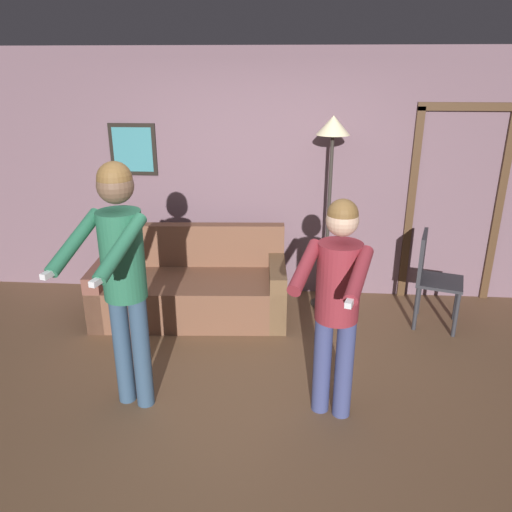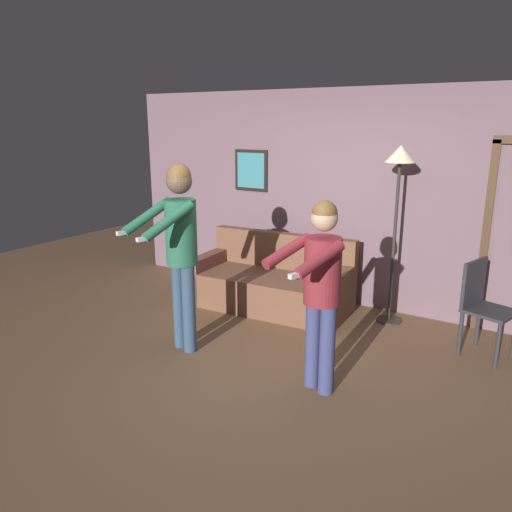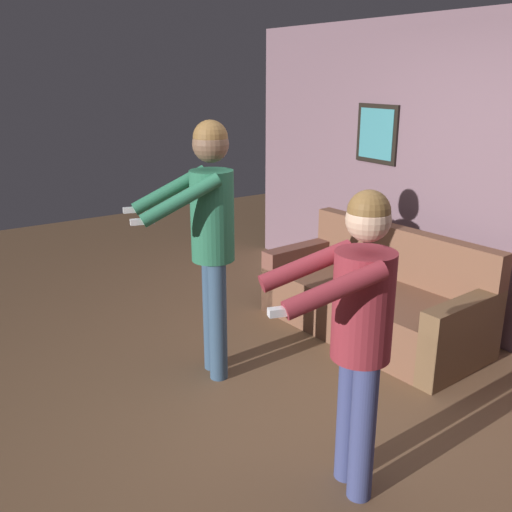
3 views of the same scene
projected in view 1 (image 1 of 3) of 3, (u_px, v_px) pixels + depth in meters
The scene contains 7 objects.
ground_plane at pixel (246, 395), 3.90m from camera, with size 12.00×12.00×0.00m, color brown.
back_wall_assembly at pixel (265, 177), 5.30m from camera, with size 6.40×0.10×2.60m.
couch at pixel (192, 289), 5.10m from camera, with size 1.95×0.97×0.87m.
torchiere_lamp at pixel (332, 151), 4.80m from camera, with size 0.33×0.33×1.98m.
person_standing_left at pixel (122, 265), 3.41m from camera, with size 0.55×0.75×1.84m.
person_standing_right at pixel (337, 293), 3.36m from camera, with size 0.56×0.72×1.62m.
dining_chair_distant at pixel (431, 274), 4.81m from camera, with size 0.53×0.53×0.93m.
Camera 1 is at (0.32, -3.24, 2.41)m, focal length 35.00 mm.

